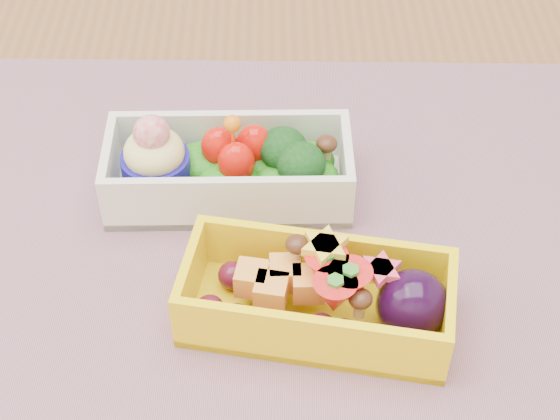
{
  "coord_description": "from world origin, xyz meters",
  "views": [
    {
      "loc": [
        0.01,
        -0.39,
        1.21
      ],
      "look_at": [
        0.02,
        0.02,
        0.79
      ],
      "focal_mm": 56.03,
      "sensor_mm": 36.0,
      "label": 1
    }
  ],
  "objects_px": {
    "table": "(260,359)",
    "bento_white": "(227,168)",
    "placemat": "(269,253)",
    "bento_yellow": "(323,297)"
  },
  "relations": [
    {
      "from": "table",
      "to": "placemat",
      "type": "relative_size",
      "value": 2.03
    },
    {
      "from": "table",
      "to": "bento_white",
      "type": "distance_m",
      "value": 0.15
    },
    {
      "from": "table",
      "to": "bento_white",
      "type": "relative_size",
      "value": 6.71
    },
    {
      "from": "table",
      "to": "bento_yellow",
      "type": "relative_size",
      "value": 6.6
    },
    {
      "from": "placemat",
      "to": "bento_white",
      "type": "relative_size",
      "value": 3.31
    },
    {
      "from": "bento_yellow",
      "to": "placemat",
      "type": "bearing_deg",
      "value": 129.84
    },
    {
      "from": "bento_white",
      "to": "bento_yellow",
      "type": "distance_m",
      "value": 0.14
    },
    {
      "from": "bento_white",
      "to": "bento_yellow",
      "type": "relative_size",
      "value": 0.98
    },
    {
      "from": "bento_white",
      "to": "bento_yellow",
      "type": "bearing_deg",
      "value": -62.2
    },
    {
      "from": "placemat",
      "to": "bento_yellow",
      "type": "xyz_separation_m",
      "value": [
        0.03,
        -0.06,
        0.03
      ]
    }
  ]
}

